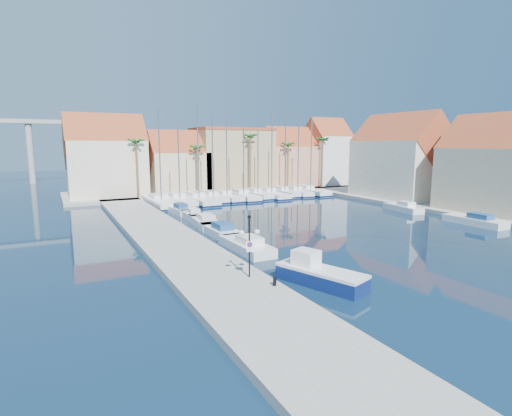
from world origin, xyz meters
The scene contains 37 objects.
ground centered at (0.00, 0.00, 0.00)m, with size 260.00×260.00×0.00m, color black.
quay_west centered at (-9.00, 13.50, 0.25)m, with size 6.00×77.00×0.50m, color gray.
shore_north centered at (10.00, 48.00, 0.25)m, with size 54.00×16.00×0.50m, color gray.
shore_east centered at (32.00, 15.00, 0.25)m, with size 12.00×60.00×0.50m, color gray.
lamp_post centered at (-7.26, -0.59, 3.18)m, with size 1.37×0.55×4.08m.
bollard centered at (-6.60, -2.73, 0.78)m, with size 0.23×0.23×0.57m, color black.
fishing_boat centered at (-3.25, -2.65, 0.70)m, with size 3.90×6.36×2.11m.
motorboat_west_0 centered at (-3.82, 6.95, 0.51)m, with size 2.39×6.94×1.40m.
motorboat_west_1 centered at (-3.59, 13.32, 0.51)m, with size 2.29×6.88×1.40m.
motorboat_west_2 centered at (-3.34, 18.56, 0.51)m, with size 2.85×7.15×1.40m.
motorboat_west_3 centered at (-3.31, 23.09, 0.51)m, with size 1.81×5.35×1.40m.
motorboat_west_4 centered at (-3.57, 27.64, 0.51)m, with size 2.22×5.69×1.40m.
motorboat_east_0 centered at (24.00, 5.02, 0.51)m, with size 2.20×6.80×1.40m.
motorboat_east_1 centered at (23.99, 15.38, 0.51)m, with size 2.63×6.18×1.40m.
sailboat_0 centered at (-4.14, 35.50, 0.58)m, with size 3.25×11.72×13.91m.
sailboat_1 centered at (-1.20, 35.90, 0.57)m, with size 3.18×11.03×12.32m.
sailboat_2 centered at (1.69, 35.62, 0.59)m, with size 3.53×11.47×14.87m.
sailboat_3 centered at (4.32, 36.19, 0.63)m, with size 2.58×8.64×13.64m.
sailboat_4 centered at (6.66, 36.18, 0.63)m, with size 2.89×9.07×13.86m.
sailboat_5 centered at (9.65, 36.17, 0.61)m, with size 2.94×9.92×14.14m.
sailboat_6 centered at (12.38, 36.39, 0.59)m, with size 2.48×8.36×11.12m.
sailboat_7 centered at (14.80, 36.08, 0.61)m, with size 2.80×10.20×14.40m.
sailboat_8 centered at (17.79, 36.57, 0.67)m, with size 2.53×8.25×14.89m.
sailboat_9 centered at (20.19, 36.15, 0.65)m, with size 2.94×8.87×14.84m.
sailboat_10 centered at (23.01, 36.47, 0.60)m, with size 2.93×10.20×13.69m.
building_0 centered at (-10.00, 47.00, 6.52)m, with size 12.30×9.00×13.50m.
building_1 centered at (2.00, 47.00, 5.30)m, with size 10.30×8.00×11.00m.
building_2 centered at (13.00, 48.00, 6.26)m, with size 14.20×10.20×11.50m.
building_3 centered at (25.00, 47.00, 5.86)m, with size 10.30×8.00×12.00m.
building_4 centered at (34.00, 46.00, 6.97)m, with size 8.30×8.00×14.00m.
building_5 centered at (32.00, 8.00, 5.96)m, with size 9.00×12.30×12.50m.
building_6 centered at (32.00, 24.00, 6.52)m, with size 9.00×14.30×13.50m.
palm_0 centered at (-6.00, 42.00, 9.08)m, with size 2.60×2.60×10.15m.
palm_1 centered at (4.00, 42.00, 8.14)m, with size 2.60×2.60×9.15m.
palm_2 centered at (14.00, 42.00, 10.02)m, with size 2.60×2.60×11.15m.
palm_3 centered at (22.00, 42.00, 8.61)m, with size 2.60×2.60×9.65m.
palm_4 centered at (30.00, 42.00, 9.55)m, with size 2.60×2.60×10.65m.
Camera 1 is at (-18.28, -22.91, 9.08)m, focal length 28.00 mm.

